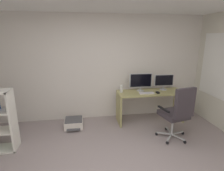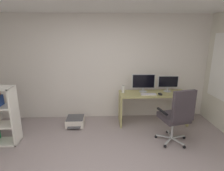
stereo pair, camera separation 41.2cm
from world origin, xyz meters
name	(u,v)px [view 2 (the right image)]	position (x,y,z in m)	size (l,w,h in m)	color
wall_back	(104,68)	(0.00, 2.35, 1.27)	(5.18, 0.10, 2.55)	silver
desk	(153,101)	(1.16, 1.89, 0.56)	(1.58, 0.56, 0.75)	tan
monitor_main	(144,82)	(0.94, 2.00, 1.00)	(0.54, 0.18, 0.43)	#B2B5B7
monitor_secondary	(168,82)	(1.53, 2.00, 0.98)	(0.48, 0.18, 0.38)	#B2B5B7
keyboard	(149,94)	(1.01, 1.77, 0.76)	(0.34, 0.13, 0.02)	silver
computer_mouse	(160,94)	(1.28, 1.74, 0.77)	(0.06, 0.10, 0.03)	black
desktop_speaker	(123,89)	(0.46, 1.95, 0.84)	(0.07, 0.07, 0.17)	silver
office_chair	(177,114)	(1.36, 0.96, 0.62)	(0.63, 0.67, 1.13)	#B7BABC
printer	(75,121)	(-0.68, 1.84, 0.10)	(0.42, 0.48, 0.20)	silver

